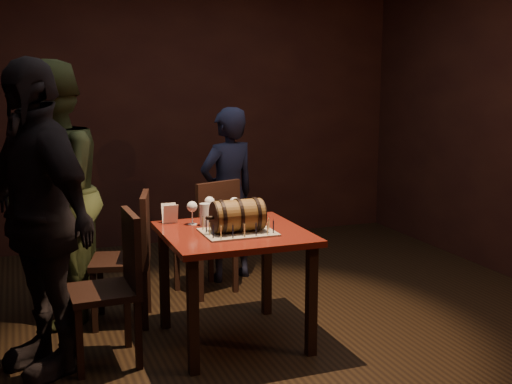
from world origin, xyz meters
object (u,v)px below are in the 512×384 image
Objects in this scene: chair_left_rear at (132,251)px; chair_left_front at (116,279)px; pub_table at (234,247)px; person_left_front at (38,218)px; pint_of_ale at (205,215)px; chair_back at (211,231)px; person_left_rear at (51,194)px; person_back at (228,195)px; wine_glass_left at (192,208)px; barrel_cake at (238,216)px; wine_glass_right at (234,204)px; wine_glass_mid at (210,203)px.

chair_left_rear is 0.63m from chair_left_front.
person_left_front is at bearing 178.99° from pub_table.
pint_of_ale is at bearing 20.27° from chair_left_front.
chair_left_rear is 0.92m from person_left_front.
chair_back is 1.28m from person_left_rear.
wine_glass_left is at bearing 42.55° from person_back.
person_left_rear is at bearing 148.71° from wine_glass_left.
barrel_cake reaches higher than chair_left_rear.
wine_glass_right is (0.10, 0.29, 0.23)m from pub_table.
wine_glass_right is 0.80m from chair_left_rear.
person_left_rear reaches higher than chair_left_rear.
wine_glass_left is at bearing -174.12° from wine_glass_right.
wine_glass_mid is 1.20m from person_left_front.
person_back reaches higher than wine_glass_left.
person_left_front is (-1.57, -1.25, 0.18)m from person_back.
wine_glass_mid is (0.16, 0.12, -0.00)m from wine_glass_left.
person_left_rear reaches higher than wine_glass_mid.
chair_back is 0.50× the size of person_left_front.
chair_left_front is at bearing -132.54° from chair_back.
chair_left_front is 0.50× the size of person_left_rear.
pint_of_ale is at bearing 46.94° from person_back.
wine_glass_left is 0.20m from wine_glass_mid.
chair_left_front is at bearing -108.31° from chair_left_rear.
chair_left_rear is (-0.57, 0.57, -0.12)m from pub_table.
barrel_cake is 0.20× the size of person_left_rear.
wine_glass_mid is at bearing 149.93° from wine_glass_right.
chair_left_front is at bearing -152.79° from wine_glass_left.
barrel_cake is 0.31m from pint_of_ale.
person_back reaches higher than pint_of_ale.
chair_left_front is (-0.20, -0.60, 0.00)m from chair_left_rear.
pub_table is at bearing 93.13° from barrel_cake.
wine_glass_right is 1.03m from person_back.
barrel_cake is at bearing 64.50° from person_left_rear.
barrel_cake is 2.32× the size of wine_glass_right.
chair_back reaches higher than wine_glass_left.
wine_glass_left is 0.17× the size of chair_left_rear.
pub_table is at bearing -44.99° from chair_left_rear.
wine_glass_right is at bearing 80.00° from person_left_rear.
chair_left_rear reaches higher than pub_table.
chair_left_front is 0.50× the size of person_left_front.
pint_of_ale is 0.08× the size of person_left_rear.
person_left_rear is (-1.08, 0.85, 0.06)m from barrel_cake.
chair_left_front is (-0.77, 0.04, -0.34)m from barrel_cake.
person_back is at bearing 64.50° from wine_glass_mid.
barrel_cake is 0.20× the size of person_left_front.
person_left_rear reaches higher than person_left_front.
barrel_cake reaches higher than pint_of_ale.
pub_table is 0.77m from chair_left_front.
chair_back is (0.18, 0.56, -0.34)m from wine_glass_mid.
person_back is (0.38, 1.27, 0.10)m from pub_table.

